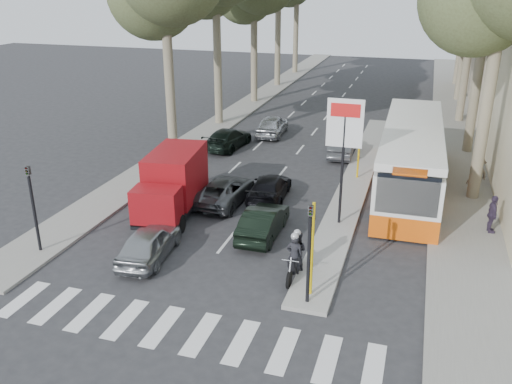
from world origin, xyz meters
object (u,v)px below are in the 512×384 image
Objects in this scene: motorcycle at (295,255)px; city_bus at (411,156)px; red_truck at (173,182)px; silver_hatchback at (149,243)px; dark_hatchback at (263,222)px.

city_bus is at bearing 70.04° from motorcycle.
red_truck is 0.43× the size of city_bus.
silver_hatchback is 0.30× the size of city_bus.
red_truck reaches higher than silver_hatchback.
dark_hatchback is 9.28m from city_bus.
red_truck is (-4.59, 1.06, 0.86)m from dark_hatchback.
red_truck is at bearing 149.44° from motorcycle.
silver_hatchback is at bearing 40.95° from dark_hatchback.
silver_hatchback is at bearing -84.72° from red_truck.
dark_hatchback is 3.40m from motorcycle.
city_bus reaches higher than dark_hatchback.
dark_hatchback is 0.70× the size of red_truck.
red_truck is at bearing -82.36° from silver_hatchback.
silver_hatchback is 5.67m from motorcycle.
motorcycle is at bearing -110.08° from city_bus.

